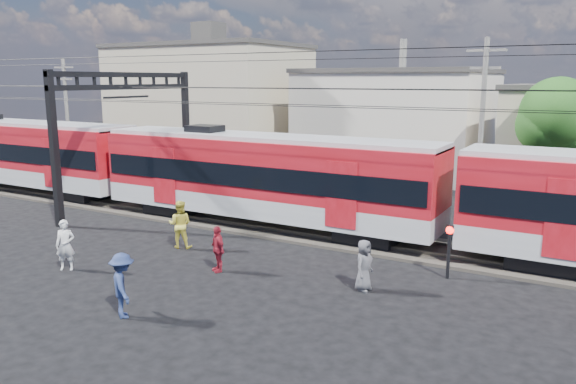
# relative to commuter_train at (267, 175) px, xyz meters

# --- Properties ---
(ground) EXTENTS (120.00, 120.00, 0.00)m
(ground) POSITION_rel_commuter_train_xyz_m (1.69, -8.00, -2.40)
(ground) COLOR black
(ground) RESTS_ON ground
(track_bed) EXTENTS (70.00, 3.40, 0.12)m
(track_bed) POSITION_rel_commuter_train_xyz_m (1.69, 0.00, -2.34)
(track_bed) COLOR #2D2823
(track_bed) RESTS_ON ground
(rail_near) EXTENTS (70.00, 0.12, 0.12)m
(rail_near) POSITION_rel_commuter_train_xyz_m (1.69, -0.75, -2.22)
(rail_near) COLOR #59544C
(rail_near) RESTS_ON track_bed
(rail_far) EXTENTS (70.00, 0.12, 0.12)m
(rail_far) POSITION_rel_commuter_train_xyz_m (1.69, 0.75, -2.22)
(rail_far) COLOR #59544C
(rail_far) RESTS_ON track_bed
(commuter_train) EXTENTS (50.30, 3.08, 4.17)m
(commuter_train) POSITION_rel_commuter_train_xyz_m (0.00, 0.00, 0.00)
(commuter_train) COLOR black
(commuter_train) RESTS_ON ground
(catenary) EXTENTS (70.00, 9.30, 7.52)m
(catenary) POSITION_rel_commuter_train_xyz_m (-6.96, -0.00, 2.73)
(catenary) COLOR black
(catenary) RESTS_ON ground
(building_west) EXTENTS (14.28, 10.20, 9.30)m
(building_west) POSITION_rel_commuter_train_xyz_m (-15.31, 16.00, 2.25)
(building_west) COLOR #B4A88A
(building_west) RESTS_ON ground
(building_midwest) EXTENTS (12.24, 12.24, 7.30)m
(building_midwest) POSITION_rel_commuter_train_xyz_m (-0.31, 19.00, 1.25)
(building_midwest) COLOR beige
(building_midwest) RESTS_ON ground
(utility_pole_mid) EXTENTS (1.80, 0.24, 8.50)m
(utility_pole_mid) POSITION_rel_commuter_train_xyz_m (7.69, 7.00, 2.13)
(utility_pole_mid) COLOR slate
(utility_pole_mid) RESTS_ON ground
(utility_pole_west) EXTENTS (1.80, 0.24, 8.00)m
(utility_pole_west) POSITION_rel_commuter_train_xyz_m (-20.31, 6.00, 1.88)
(utility_pole_west) COLOR slate
(utility_pole_west) RESTS_ON ground
(tree_near) EXTENTS (3.82, 3.64, 6.72)m
(tree_near) POSITION_rel_commuter_train_xyz_m (10.88, 10.09, 2.26)
(tree_near) COLOR #382619
(tree_near) RESTS_ON ground
(pedestrian_a) EXTENTS (0.78, 0.72, 1.79)m
(pedestrian_a) POSITION_rel_commuter_train_xyz_m (-3.12, -8.36, -1.51)
(pedestrian_a) COLOR silver
(pedestrian_a) RESTS_ON ground
(pedestrian_b) EXTENTS (1.13, 1.02, 1.91)m
(pedestrian_b) POSITION_rel_commuter_train_xyz_m (-1.38, -4.33, -1.45)
(pedestrian_b) COLOR gold
(pedestrian_b) RESTS_ON ground
(pedestrian_c) EXTENTS (1.37, 1.27, 1.85)m
(pedestrian_c) POSITION_rel_commuter_train_xyz_m (1.61, -10.27, -1.47)
(pedestrian_c) COLOR navy
(pedestrian_c) RESTS_ON ground
(pedestrian_d) EXTENTS (1.02, 0.84, 1.62)m
(pedestrian_d) POSITION_rel_commuter_train_xyz_m (1.60, -5.86, -1.59)
(pedestrian_d) COLOR maroon
(pedestrian_d) RESTS_ON ground
(pedestrian_e) EXTENTS (0.57, 0.83, 1.65)m
(pedestrian_e) POSITION_rel_commuter_train_xyz_m (6.69, -5.03, -1.58)
(pedestrian_e) COLOR #4D4C51
(pedestrian_e) RESTS_ON ground
(crossing_signal) EXTENTS (0.27, 0.27, 1.85)m
(crossing_signal) POSITION_rel_commuter_train_xyz_m (8.74, -2.63, -1.12)
(crossing_signal) COLOR black
(crossing_signal) RESTS_ON ground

